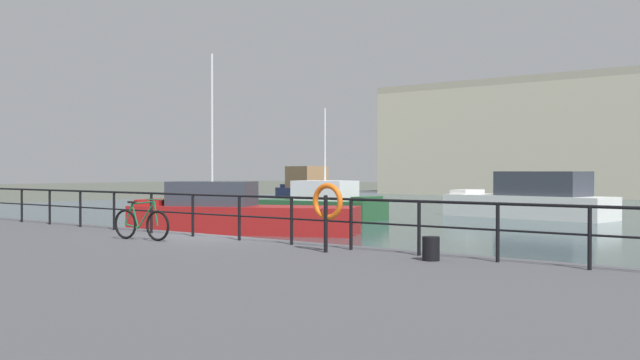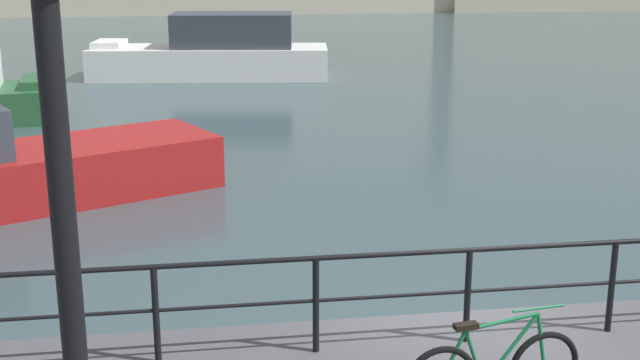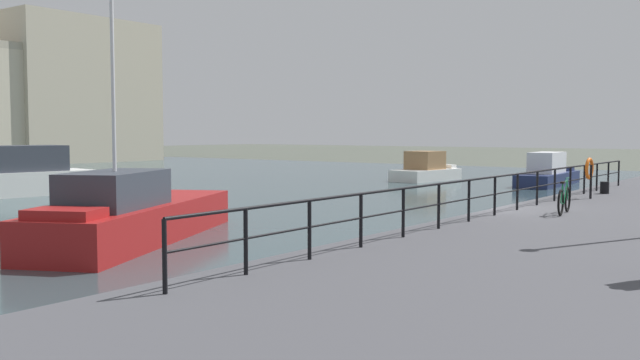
# 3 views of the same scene
# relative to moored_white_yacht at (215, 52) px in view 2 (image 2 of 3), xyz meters

# --- Properties ---
(water_basin) EXTENTS (80.00, 60.00, 0.01)m
(water_basin) POSITION_rel_moored_white_yacht_xyz_m (2.18, 6.12, -0.98)
(water_basin) COLOR #33474C
(water_basin) RESTS_ON ground_plane
(moored_white_yacht) EXTENTS (9.29, 3.72, 2.45)m
(moored_white_yacht) POSITION_rel_moored_white_yacht_xyz_m (0.00, 0.00, 0.00)
(moored_white_yacht) COLOR white
(moored_white_yacht) RESTS_ON water_basin
(quay_railing) EXTENTS (24.78, 0.07, 1.08)m
(quay_railing) POSITION_rel_moored_white_yacht_xyz_m (1.11, -24.83, 0.60)
(quay_railing) COLOR black
(quay_railing) RESTS_ON quay_promenade
(quay_lamp_post) EXTENTS (0.32, 0.32, 4.27)m
(quay_lamp_post) POSITION_rel_moored_white_yacht_xyz_m (-1.52, -29.06, 2.62)
(quay_lamp_post) COLOR black
(quay_lamp_post) RESTS_ON quay_promenade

